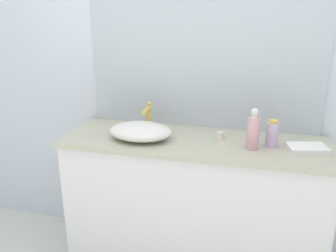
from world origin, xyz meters
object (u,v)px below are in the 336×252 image
object	(u,v)px
lotion_bottle	(272,134)
candle_jar	(220,136)
sink_basin	(140,131)
folded_hand_towel	(307,149)
soap_dispenser	(253,132)

from	to	relation	value
lotion_bottle	candle_jar	distance (m)	0.30
sink_basin	lotion_bottle	xyz separation A→B (m)	(0.75, 0.06, 0.03)
folded_hand_towel	candle_jar	bearing A→B (deg)	171.49
lotion_bottle	candle_jar	size ratio (longest dim) A/B	3.40
soap_dispenser	folded_hand_towel	size ratio (longest dim) A/B	1.15
lotion_bottle	candle_jar	world-z (taller)	lotion_bottle
sink_basin	lotion_bottle	distance (m)	0.75
sink_basin	lotion_bottle	size ratio (longest dim) A/B	2.43
lotion_bottle	folded_hand_towel	bearing A→B (deg)	-9.04
soap_dispenser	lotion_bottle	distance (m)	0.12
sink_basin	candle_jar	distance (m)	0.47
lotion_bottle	folded_hand_towel	world-z (taller)	lotion_bottle
sink_basin	folded_hand_towel	world-z (taller)	sink_basin
candle_jar	folded_hand_towel	size ratio (longest dim) A/B	0.22
lotion_bottle	candle_jar	xyz separation A→B (m)	(-0.29, 0.04, -0.05)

